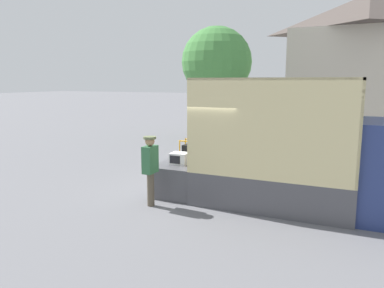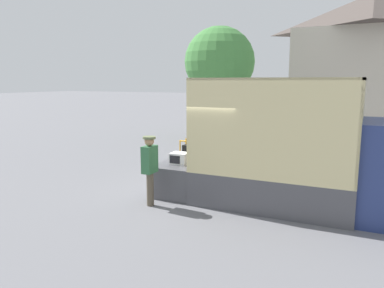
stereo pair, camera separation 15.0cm
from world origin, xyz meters
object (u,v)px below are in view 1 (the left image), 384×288
(box_truck, at_px, (336,172))
(street_tree, at_px, (217,62))
(worker_person, at_px, (150,163))
(microwave, at_px, (180,158))
(portable_generator, at_px, (193,151))

(box_truck, relative_size, street_tree, 0.98)
(worker_person, bearing_deg, street_tree, 102.59)
(microwave, bearing_deg, street_tree, 105.28)
(box_truck, xyz_separation_m, street_tree, (-6.78, 9.80, 3.13))
(portable_generator, relative_size, street_tree, 0.12)
(portable_generator, xyz_separation_m, street_tree, (-2.77, 9.26, 3.03))
(microwave, relative_size, portable_generator, 0.70)
(microwave, height_order, street_tree, street_tree)
(box_truck, xyz_separation_m, microwave, (-4.00, -0.38, 0.06))
(box_truck, xyz_separation_m, worker_person, (-4.24, -1.54, 0.13))
(microwave, bearing_deg, worker_person, -101.88)
(microwave, height_order, worker_person, worker_person)
(microwave, height_order, portable_generator, portable_generator)
(box_truck, distance_m, street_tree, 12.32)
(worker_person, bearing_deg, box_truck, 20.01)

